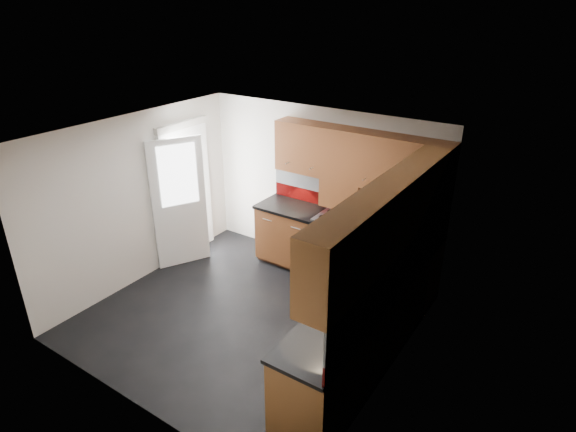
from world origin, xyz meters
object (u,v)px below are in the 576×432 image
Objects in this scene: gas_hob at (336,218)px; utensil_pot at (336,208)px; food_processor at (398,256)px; toaster at (423,233)px.

gas_hob is 0.19m from utensil_pot.
food_processor is at bearing -34.77° from utensil_pot.
utensil_pot is 1.31m from toaster.
toaster is (1.31, -0.07, -0.01)m from utensil_pot.
utensil_pot is 1.57× the size of toaster.
gas_hob is at bearing 147.85° from food_processor.
toaster is (1.21, 0.08, 0.07)m from gas_hob.
food_processor is (1.31, -0.91, 0.05)m from utensil_pot.
gas_hob is 1.35× the size of utensil_pot.
toaster is at bearing 89.81° from food_processor.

